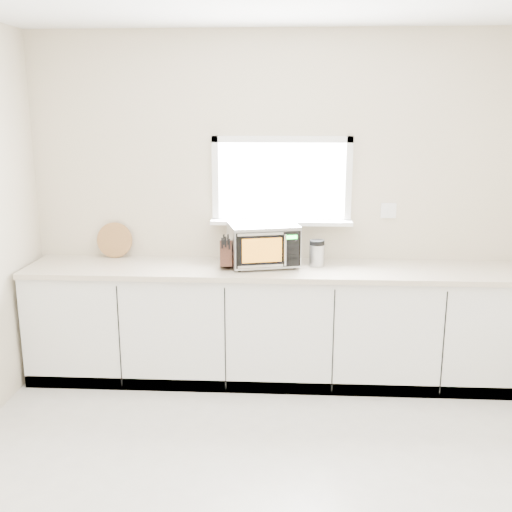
{
  "coord_description": "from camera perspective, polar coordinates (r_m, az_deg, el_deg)",
  "views": [
    {
      "loc": [
        0.07,
        -2.76,
        2.09
      ],
      "look_at": [
        -0.18,
        1.55,
        1.04
      ],
      "focal_mm": 42.0,
      "sensor_mm": 36.0,
      "label": 1
    }
  ],
  "objects": [
    {
      "name": "countertop",
      "position": [
        4.6,
        2.32,
        -1.32
      ],
      "size": [
        3.92,
        0.64,
        0.04
      ],
      "primitive_type": "cube",
      "color": "beige",
      "rests_on": "cabinets"
    },
    {
      "name": "coffee_grinder",
      "position": [
        4.64,
        5.82,
        0.29
      ],
      "size": [
        0.12,
        0.12,
        0.21
      ],
      "rotation": [
        0.0,
        0.0,
        -0.04
      ],
      "color": "#B3B6BB",
      "rests_on": "countertop"
    },
    {
      "name": "knife_block",
      "position": [
        4.55,
        -2.9,
        0.26
      ],
      "size": [
        0.11,
        0.2,
        0.27
      ],
      "rotation": [
        0.0,
        0.0,
        0.12
      ],
      "color": "#482719",
      "rests_on": "countertop"
    },
    {
      "name": "microwave",
      "position": [
        4.61,
        0.69,
        1.17
      ],
      "size": [
        0.59,
        0.51,
        0.33
      ],
      "rotation": [
        0.0,
        0.0,
        0.26
      ],
      "color": "black",
      "rests_on": "countertop"
    },
    {
      "name": "cutting_board",
      "position": [
        5.01,
        -13.32,
        1.49
      ],
      "size": [
        0.29,
        0.07,
        0.29
      ],
      "primitive_type": "cylinder",
      "rotation": [
        1.4,
        0.0,
        0.0
      ],
      "color": "#B17B44",
      "rests_on": "countertop"
    },
    {
      "name": "back_wall",
      "position": [
        4.81,
        2.45,
        4.96
      ],
      "size": [
        4.0,
        0.17,
        2.7
      ],
      "color": "beige",
      "rests_on": "ground"
    },
    {
      "name": "cabinets",
      "position": [
        4.75,
        2.27,
        -6.66
      ],
      "size": [
        3.92,
        0.6,
        0.88
      ],
      "primitive_type": "cube",
      "color": "silver",
      "rests_on": "ground"
    }
  ]
}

